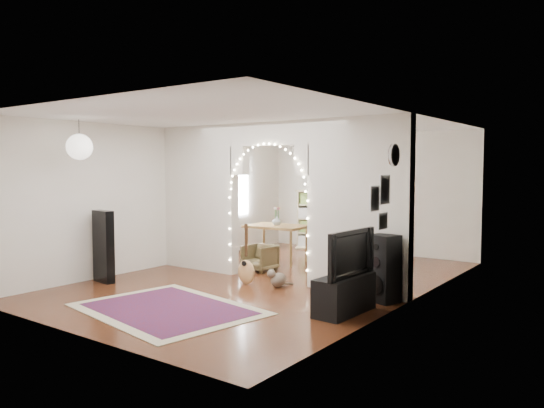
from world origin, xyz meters
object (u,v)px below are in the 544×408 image
Objects in this scene: bookcase at (325,220)px; dining_chair_left at (362,248)px; acoustic_guitar at (246,262)px; floor_speaker at (384,269)px; media_console at (344,295)px; dining_chair_right at (260,258)px; dining_table at (277,229)px.

bookcase reaches higher than dining_chair_left.
acoustic_guitar reaches higher than floor_speaker.
media_console is at bearing -82.64° from floor_speaker.
dining_chair_right is (-2.83, 0.76, -0.24)m from floor_speaker.
acoustic_guitar is at bearing -71.79° from dining_table.
acoustic_guitar is 1.17m from dining_chair_right.
bookcase is at bearing 87.77° from dining_table.
bookcase is at bearing 149.25° from floor_speaker.
floor_speaker reaches higher than dining_chair_right.
bookcase reaches higher than acoustic_guitar.
acoustic_guitar is at bearing 167.98° from media_console.
floor_speaker is 0.97× the size of media_console.
dining_table is 1.87m from dining_chair_left.
dining_chair_left is at bearing 70.31° from dining_chair_right.
acoustic_guitar is at bearing -100.91° from bookcase.
dining_table is 2.27× the size of dining_chair_left.
floor_speaker is 0.70× the size of bookcase.
dining_table reaches higher than dining_chair_left.
dining_chair_right is at bearing 151.74° from media_console.
bookcase is at bearing 101.50° from dining_chair_right.
dining_table is (0.06, -2.03, -0.02)m from bookcase.
floor_speaker reaches higher than dining_table.
dining_chair_right is (0.36, -2.99, -0.45)m from bookcase.
acoustic_guitar is 0.88× the size of floor_speaker.
dining_chair_left is 2.44m from dining_chair_right.
floor_speaker is at bearing 4.80° from acoustic_guitar.
floor_speaker is 0.91m from media_console.
dining_table is 2.31× the size of dining_chair_right.
dining_chair_left is (1.37, -0.77, -0.45)m from bookcase.
dining_table is at bearing -114.78° from dining_chair_left.
floor_speaker is 1.80× the size of dining_chair_right.
dining_chair_right is (0.30, -0.96, -0.44)m from dining_table.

